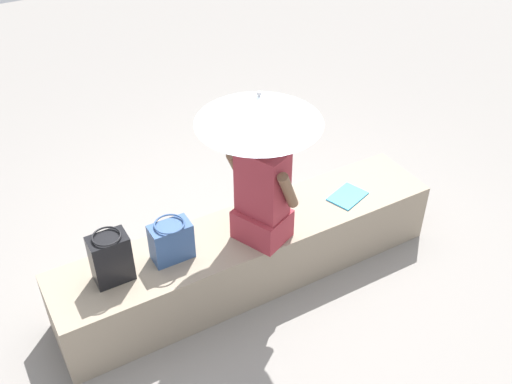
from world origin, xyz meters
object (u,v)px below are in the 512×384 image
Objects in this scene: magazine at (347,196)px; handbag_black at (111,258)px; parasol at (259,109)px; tote_bag_canvas at (171,241)px; person_seated at (262,191)px.

handbag_black is at bearing 158.90° from magazine.
handbag_black is 1.81m from magazine.
tote_bag_canvas is (-0.57, 0.16, -0.89)m from parasol.
person_seated reaches higher than magazine.
person_seated is 0.68m from tote_bag_canvas.
parasol is at bearing -140.60° from person_seated.
person_seated reaches higher than tote_bag_canvas.
parasol is (-0.05, -0.04, 0.64)m from person_seated.
person_seated is 3.21× the size of magazine.
tote_bag_canvas is (-0.62, 0.11, -0.25)m from person_seated.
person_seated is 1.05m from handbag_black.
parasol reaches higher than tote_bag_canvas.
magazine is at bearing -1.86° from handbag_black.
magazine is at bearing 4.45° from person_seated.
person_seated is 0.78× the size of parasol.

